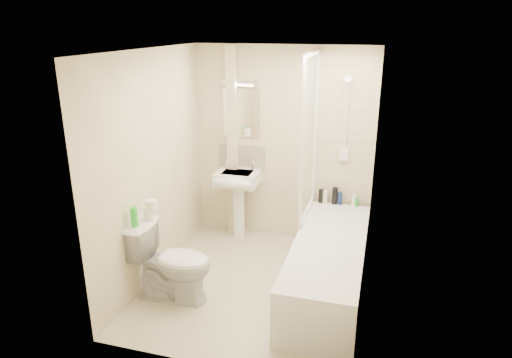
# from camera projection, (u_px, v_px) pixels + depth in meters

# --- Properties ---
(floor) EXTENTS (2.50, 2.50, 0.00)m
(floor) POSITION_uv_depth(u_px,v_px,m) (254.00, 285.00, 4.83)
(floor) COLOR beige
(floor) RESTS_ON ground
(wall_back) EXTENTS (2.20, 0.02, 2.40)m
(wall_back) POSITION_uv_depth(u_px,v_px,m) (283.00, 146.00, 5.57)
(wall_back) COLOR beige
(wall_back) RESTS_ON ground
(wall_left) EXTENTS (0.02, 2.50, 2.40)m
(wall_left) POSITION_uv_depth(u_px,v_px,m) (152.00, 168.00, 4.72)
(wall_left) COLOR beige
(wall_left) RESTS_ON ground
(wall_right) EXTENTS (0.02, 2.50, 2.40)m
(wall_right) POSITION_uv_depth(u_px,v_px,m) (370.00, 189.00, 4.15)
(wall_right) COLOR beige
(wall_right) RESTS_ON ground
(ceiling) EXTENTS (2.20, 2.50, 0.02)m
(ceiling) POSITION_uv_depth(u_px,v_px,m) (254.00, 50.00, 4.05)
(ceiling) COLOR white
(ceiling) RESTS_ON wall_back
(tile_back) EXTENTS (0.70, 0.01, 1.75)m
(tile_back) POSITION_uv_depth(u_px,v_px,m) (346.00, 132.00, 5.30)
(tile_back) COLOR beige
(tile_back) RESTS_ON wall_back
(tile_right) EXTENTS (0.01, 2.10, 1.75)m
(tile_right) POSITION_uv_depth(u_px,v_px,m) (371.00, 161.00, 4.20)
(tile_right) COLOR beige
(tile_right) RESTS_ON wall_right
(pipe_boxing) EXTENTS (0.12, 0.12, 2.40)m
(pipe_boxing) POSITION_uv_depth(u_px,v_px,m) (233.00, 144.00, 5.68)
(pipe_boxing) COLOR beige
(pipe_boxing) RESTS_ON ground
(splashback) EXTENTS (0.60, 0.02, 0.30)m
(splashback) POSITION_uv_depth(u_px,v_px,m) (242.00, 156.00, 5.76)
(splashback) COLOR beige
(splashback) RESTS_ON wall_back
(mirror) EXTENTS (0.46, 0.01, 0.60)m
(mirror) POSITION_uv_depth(u_px,v_px,m) (241.00, 113.00, 5.57)
(mirror) COLOR white
(mirror) RESTS_ON wall_back
(strip_light) EXTENTS (0.42, 0.07, 0.07)m
(strip_light) POSITION_uv_depth(u_px,v_px,m) (240.00, 83.00, 5.43)
(strip_light) COLOR silver
(strip_light) RESTS_ON wall_back
(bathtub) EXTENTS (0.70, 2.10, 0.55)m
(bathtub) POSITION_uv_depth(u_px,v_px,m) (328.00, 265.00, 4.66)
(bathtub) COLOR white
(bathtub) RESTS_ON ground
(shower_screen) EXTENTS (0.04, 0.92, 1.80)m
(shower_screen) POSITION_uv_depth(u_px,v_px,m) (310.00, 137.00, 4.98)
(shower_screen) COLOR white
(shower_screen) RESTS_ON bathtub
(shower_fixture) EXTENTS (0.10, 0.16, 0.99)m
(shower_fixture) POSITION_uv_depth(u_px,v_px,m) (346.00, 123.00, 5.22)
(shower_fixture) COLOR white
(shower_fixture) RESTS_ON wall_back
(pedestal_sink) EXTENTS (0.52, 0.48, 1.01)m
(pedestal_sink) POSITION_uv_depth(u_px,v_px,m) (237.00, 186.00, 5.66)
(pedestal_sink) COLOR white
(pedestal_sink) RESTS_ON ground
(bottle_black_a) EXTENTS (0.06, 0.06, 0.17)m
(bottle_black_a) POSITION_uv_depth(u_px,v_px,m) (321.00, 196.00, 5.55)
(bottle_black_a) COLOR black
(bottle_black_a) RESTS_ON bathtub
(bottle_white_a) EXTENTS (0.06, 0.06, 0.16)m
(bottle_white_a) POSITION_uv_depth(u_px,v_px,m) (325.00, 197.00, 5.53)
(bottle_white_a) COLOR silver
(bottle_white_a) RESTS_ON bathtub
(bottle_black_b) EXTENTS (0.06, 0.06, 0.21)m
(bottle_black_b) POSITION_uv_depth(u_px,v_px,m) (335.00, 196.00, 5.50)
(bottle_black_b) COLOR black
(bottle_black_b) RESTS_ON bathtub
(bottle_blue) EXTENTS (0.06, 0.06, 0.15)m
(bottle_blue) POSITION_uv_depth(u_px,v_px,m) (340.00, 199.00, 5.49)
(bottle_blue) COLOR navy
(bottle_blue) RESTS_ON bathtub
(bottle_white_b) EXTENTS (0.05, 0.05, 0.14)m
(bottle_white_b) POSITION_uv_depth(u_px,v_px,m) (354.00, 200.00, 5.45)
(bottle_white_b) COLOR white
(bottle_white_b) RESTS_ON bathtub
(bottle_green) EXTENTS (0.06, 0.06, 0.09)m
(bottle_green) POSITION_uv_depth(u_px,v_px,m) (356.00, 202.00, 5.45)
(bottle_green) COLOR green
(bottle_green) RESTS_ON bathtub
(toilet) EXTENTS (0.49, 0.81, 0.80)m
(toilet) POSITION_uv_depth(u_px,v_px,m) (172.00, 262.00, 4.49)
(toilet) COLOR white
(toilet) RESTS_ON ground
(toilet_roll_lower) EXTENTS (0.10, 0.10, 0.10)m
(toilet_roll_lower) POSITION_uv_depth(u_px,v_px,m) (149.00, 214.00, 4.47)
(toilet_roll_lower) COLOR white
(toilet_roll_lower) RESTS_ON toilet
(toilet_roll_upper) EXTENTS (0.11, 0.11, 0.10)m
(toilet_roll_upper) POSITION_uv_depth(u_px,v_px,m) (151.00, 205.00, 4.42)
(toilet_roll_upper) COLOR white
(toilet_roll_upper) RESTS_ON toilet_roll_lower
(green_bottle) EXTENTS (0.07, 0.07, 0.19)m
(green_bottle) POSITION_uv_depth(u_px,v_px,m) (134.00, 217.00, 4.30)
(green_bottle) COLOR green
(green_bottle) RESTS_ON toilet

